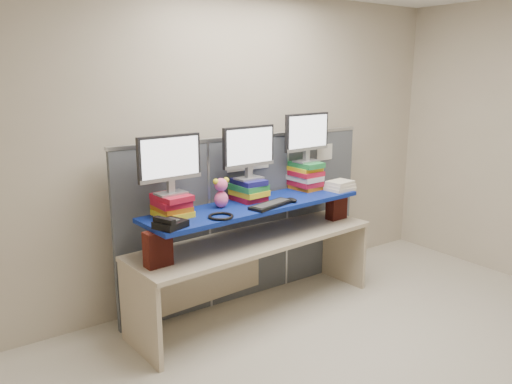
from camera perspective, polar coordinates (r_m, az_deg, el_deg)
room at (r=3.22m, az=17.27°, el=0.80°), size 5.00×4.00×2.80m
cubicle_partition at (r=4.64m, az=-0.82°, el=-2.84°), size 2.60×0.06×1.53m
desk at (r=4.36m, az=-0.00°, el=-6.95°), size 2.31×0.83×0.69m
brick_pier_left at (r=3.73m, az=-11.16°, el=-6.37°), size 0.20×0.12×0.27m
brick_pier_right at (r=4.89m, az=9.18°, el=-1.53°), size 0.20×0.12×0.27m
blue_board at (r=4.23m, az=-0.00°, el=-1.56°), size 2.05×0.65×0.04m
book_stack_left at (r=3.90m, az=-9.59°, el=-1.49°), size 0.26×0.32×0.17m
book_stack_center at (r=4.31m, az=-0.84°, el=0.26°), size 0.28×0.33×0.19m
book_stack_right at (r=4.75m, az=5.70°, el=1.87°), size 0.28×0.32×0.26m
monitor_left at (r=3.82m, az=-9.83°, el=3.52°), size 0.52×0.16×0.45m
monitor_center at (r=4.24m, az=-0.82°, el=4.90°), size 0.52×0.16×0.45m
monitor_right at (r=4.69m, az=5.84°, el=6.56°), size 0.52×0.16×0.45m
keyboard at (r=4.14m, az=1.79°, el=-1.44°), size 0.46×0.26×0.03m
mouse at (r=4.28m, az=4.12°, el=-0.91°), size 0.11×0.13×0.04m
desk_phone at (r=3.61m, az=-9.83°, el=-3.58°), size 0.25×0.24×0.09m
headset at (r=3.82m, az=-4.04°, el=-2.78°), size 0.24×0.24×0.02m
plush_toy at (r=4.09m, az=-4.01°, el=-0.05°), size 0.15×0.11×0.25m
binder_stack at (r=4.77m, az=9.58°, el=0.72°), size 0.27×0.22×0.09m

